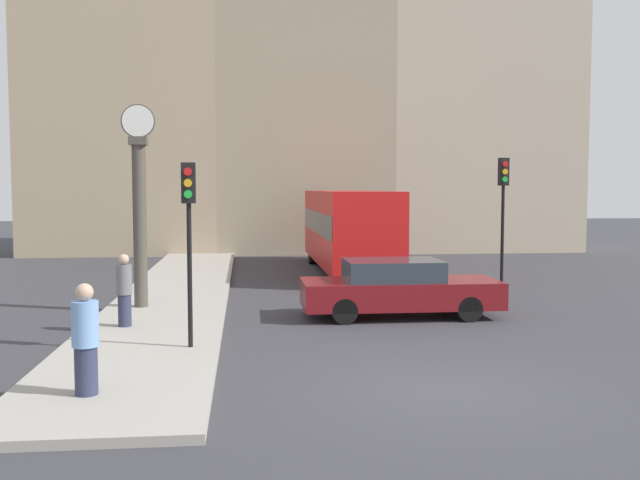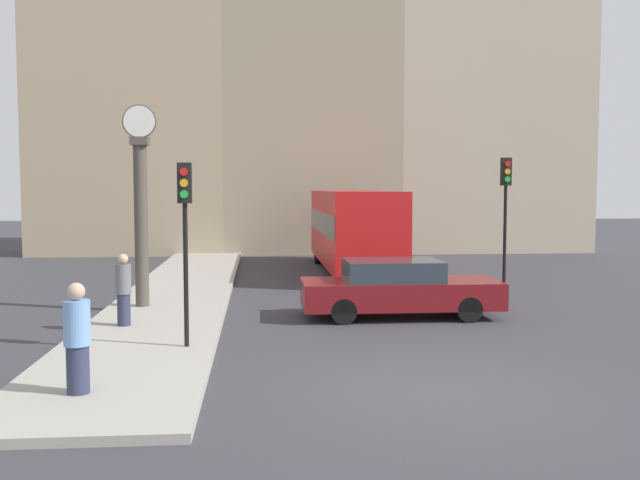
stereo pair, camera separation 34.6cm
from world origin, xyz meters
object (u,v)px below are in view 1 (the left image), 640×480
object	(u,v)px
sedan_car	(398,288)
pedestrian_grey_jacket	(124,290)
bus_distant	(348,226)
pedestrian_blue_stripe	(85,340)
traffic_light_near	(189,215)
street_clock	(140,209)
traffic_light_far	(503,199)

from	to	relation	value
sedan_car	pedestrian_grey_jacket	world-z (taller)	pedestrian_grey_jacket
bus_distant	pedestrian_blue_stripe	bearing A→B (deg)	-111.21
bus_distant	traffic_light_near	size ratio (longest dim) A/B	2.85
sedan_car	pedestrian_grey_jacket	bearing A→B (deg)	-168.82
bus_distant	street_clock	world-z (taller)	street_clock
sedan_car	street_clock	size ratio (longest dim) A/B	0.94
traffic_light_far	street_clock	world-z (taller)	street_clock
bus_distant	pedestrian_grey_jacket	size ratio (longest dim) A/B	6.29
pedestrian_blue_stripe	traffic_light_near	bearing A→B (deg)	67.13
sedan_car	pedestrian_blue_stripe	world-z (taller)	pedestrian_blue_stripe
street_clock	traffic_light_near	bearing A→B (deg)	-71.58
traffic_light_near	traffic_light_far	distance (m)	9.81
traffic_light_near	sedan_car	bearing A→B (deg)	35.93
bus_distant	traffic_light_far	xyz separation A→B (m)	(3.26, -7.30, 1.11)
traffic_light_near	pedestrian_blue_stripe	size ratio (longest dim) A/B	2.13
sedan_car	pedestrian_blue_stripe	size ratio (longest dim) A/B	2.93
sedan_car	bus_distant	bearing A→B (deg)	89.39
traffic_light_near	traffic_light_far	xyz separation A→B (m)	(8.12, 5.49, 0.19)
sedan_car	bus_distant	world-z (taller)	bus_distant
sedan_car	traffic_light_far	distance (m)	4.47
traffic_light_near	pedestrian_blue_stripe	distance (m)	3.68
pedestrian_grey_jacket	street_clock	bearing A→B (deg)	90.41
sedan_car	pedestrian_blue_stripe	bearing A→B (deg)	-133.02
sedan_car	street_clock	distance (m)	6.77
traffic_light_far	pedestrian_blue_stripe	distance (m)	12.81
bus_distant	traffic_light_far	bearing A→B (deg)	-65.91
traffic_light_far	pedestrian_blue_stripe	xyz separation A→B (m)	(-9.39, -8.50, -1.88)
street_clock	pedestrian_blue_stripe	size ratio (longest dim) A/B	3.12
street_clock	bus_distant	bearing A→B (deg)	51.08
street_clock	pedestrian_grey_jacket	xyz separation A→B (m)	(0.02, -2.59, -1.68)
bus_distant	pedestrian_grey_jacket	distance (m)	12.42
sedan_car	traffic_light_far	world-z (taller)	traffic_light_far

